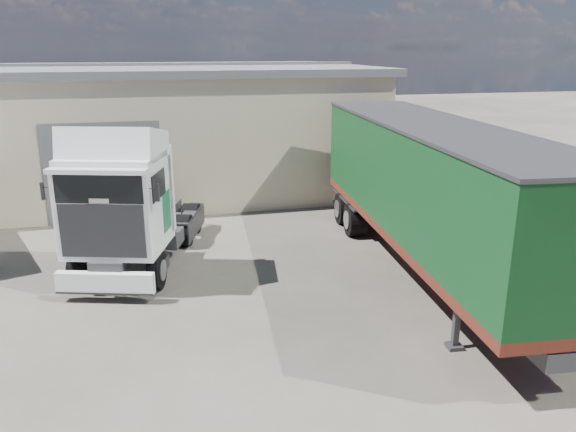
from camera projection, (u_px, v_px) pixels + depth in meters
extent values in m
plane|color=#282621|center=(185.00, 354.00, 11.56)|extent=(120.00, 120.00, 0.00)
cube|color=#BFB393|center=(15.00, 133.00, 24.30)|extent=(30.00, 12.00, 5.00)
cube|color=#575A5C|center=(6.00, 70.00, 23.54)|extent=(30.60, 12.60, 0.30)
cube|color=#575A5C|center=(105.00, 173.00, 19.85)|extent=(4.00, 0.08, 3.60)
cube|color=#575A5C|center=(6.00, 65.00, 23.48)|extent=(30.60, 0.40, 0.15)
cube|color=brown|center=(506.00, 192.00, 19.46)|extent=(0.35, 26.00, 2.50)
cylinder|color=black|center=(118.00, 269.00, 14.66)|extent=(2.54, 1.65, 1.01)
cylinder|color=black|center=(154.00, 230.00, 17.85)|extent=(2.59, 1.67, 1.01)
cylinder|color=black|center=(164.00, 218.00, 19.13)|extent=(2.59, 1.67, 1.01)
cube|color=#2D2D30|center=(143.00, 229.00, 16.75)|extent=(2.66, 6.28, 0.29)
cube|color=silver|center=(105.00, 283.00, 13.78)|extent=(2.40, 0.94, 0.53)
cube|color=silver|center=(117.00, 205.00, 14.50)|extent=(2.92, 2.80, 2.34)
cube|color=black|center=(102.00, 231.00, 13.55)|extent=(2.03, 0.67, 1.34)
cube|color=black|center=(98.00, 189.00, 13.27)|extent=(2.07, 0.67, 0.72)
cube|color=silver|center=(114.00, 146.00, 14.25)|extent=(2.80, 2.46, 1.17)
cube|color=#0B5330|center=(78.00, 210.00, 15.00)|extent=(0.22, 0.69, 1.05)
cube|color=#0B5330|center=(167.00, 211.00, 14.88)|extent=(0.22, 0.69, 1.05)
cylinder|color=#2D2D30|center=(154.00, 211.00, 17.88)|extent=(1.31, 1.31, 0.11)
cube|color=#2D2D30|center=(456.00, 323.00, 11.64)|extent=(0.34, 0.34, 1.15)
cube|color=#2D2D30|center=(540.00, 317.00, 11.92)|extent=(0.34, 0.34, 1.15)
cylinder|color=black|center=(379.00, 213.00, 19.55)|extent=(2.76, 1.35, 1.11)
cube|color=#2D2D30|center=(427.00, 242.00, 15.43)|extent=(2.01, 12.56, 0.37)
cube|color=#551E13|center=(428.00, 230.00, 15.33)|extent=(3.78, 12.72, 0.25)
cube|color=black|center=(432.00, 177.00, 14.90)|extent=(3.78, 12.72, 2.72)
cube|color=#2D2D30|center=(436.00, 125.00, 14.51)|extent=(3.85, 12.79, 0.08)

